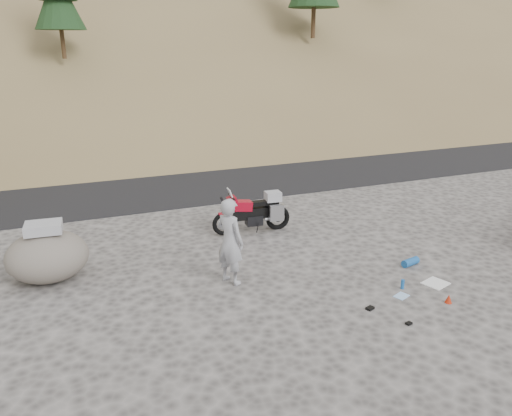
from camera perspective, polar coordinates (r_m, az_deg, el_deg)
The scene contains 12 objects.
ground at distance 11.04m, azimuth 5.72°, elevation -7.60°, with size 140.00×140.00×0.00m, color #43403E.
road at distance 18.98m, azimuth -6.92°, elevation 3.53°, with size 120.00×7.00×0.05m, color black.
motorcycle at distance 13.21m, azimuth -0.09°, elevation -0.50°, with size 2.15×0.70×1.28m.
man at distance 10.70m, azimuth -2.92°, elevation -8.41°, with size 0.67×0.44×1.85m, color #999A9F.
boulder at distance 11.40m, azimuth -22.74°, elevation -5.07°, with size 2.01×1.84×1.27m.
gear_white_cloth at distance 11.26m, azimuth 19.84°, elevation -8.09°, with size 0.49×0.43×0.02m, color white.
gear_blue_mat at distance 11.91m, azimuth 17.23°, elevation -5.91°, with size 0.18×0.18×0.44m, color #195398.
gear_bottle at distance 10.79m, azimuth 16.41°, elevation -8.35°, with size 0.07×0.07×0.20m, color #195398.
gear_funnel at distance 10.54m, azimuth 21.16°, elevation -9.65°, with size 0.14×0.14×0.17m, color #B1230B.
gear_glove_a at distance 9.90m, azimuth 12.90°, elevation -11.10°, with size 0.15×0.11×0.04m, color black.
gear_glove_b at distance 9.61m, azimuth 17.07°, elevation -12.49°, with size 0.11×0.08×0.04m, color black.
gear_blue_cloth at distance 10.53m, azimuth 16.28°, elevation -9.63°, with size 0.30×0.22×0.01m, color #9BC3F0.
Camera 1 is at (-4.71, -8.75, 4.82)m, focal length 35.00 mm.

